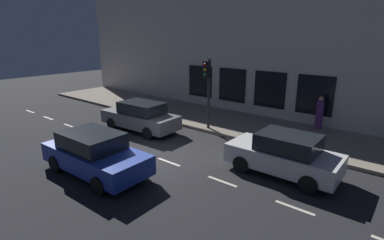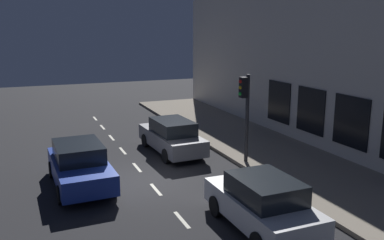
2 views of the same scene
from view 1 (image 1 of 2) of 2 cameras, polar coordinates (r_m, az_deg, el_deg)
The scene contains 9 objects.
ground_plane at distance 12.72m, azimuth -7.82°, elevation -6.96°, with size 60.00×60.00×0.00m, color #232326.
sidewalk at distance 17.28m, azimuth 7.44°, elevation -0.39°, with size 4.50×32.00×0.15m.
building_facade at distance 18.81m, azimuth 12.15°, elevation 13.56°, with size 0.65×32.00×8.46m.
lane_centre_line at distance 12.06m, azimuth -4.53°, elevation -8.18°, with size 0.12×27.20×0.01m.
traffic_light at distance 15.23m, azimuth 3.08°, elevation 7.30°, with size 0.50×0.32×3.68m.
parked_car_0 at distance 11.40m, azimuth -18.47°, elevation -6.21°, with size 2.03×4.43×1.58m.
parked_car_1 at distance 11.26m, azimuth 17.52°, elevation -6.41°, with size 1.88×4.01×1.58m.
parked_car_2 at distance 15.91m, azimuth -10.05°, elevation 0.71°, with size 1.96×4.55×1.58m.
pedestrian_0 at distance 16.89m, azimuth 23.62°, elevation 1.10°, with size 0.48×0.48×1.75m.
Camera 1 is at (-7.88, -8.66, 4.98)m, focal length 27.30 mm.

